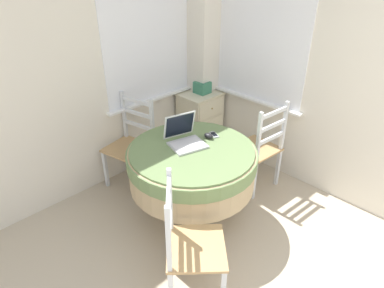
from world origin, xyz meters
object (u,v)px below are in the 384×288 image
Objects in this scene: cell_phone at (214,135)px; dining_chair_camera_near at (189,246)px; corner_cabinet at (200,121)px; dining_chair_near_right_window at (259,149)px; laptop at (185,138)px; computer_mouse at (209,136)px; storage_box at (202,87)px; round_dining_table at (192,164)px; dining_chair_near_back_window at (131,145)px.

dining_chair_camera_near is (-0.92, -0.62, -0.28)m from cell_phone.
dining_chair_near_right_window is at bearing -99.33° from corner_cabinet.
laptop reaches higher than computer_mouse.
dining_chair_camera_near is 6.01× the size of storage_box.
dining_chair_near_right_window is (0.82, -0.14, -0.12)m from round_dining_table.
laptop reaches higher than storage_box.
corner_cabinet is 4.61× the size of storage_box.
storage_box is (0.02, -0.01, 0.44)m from corner_cabinet.
storage_box is at bearing -12.93° from corner_cabinet.
corner_cabinet is at bearing 47.93° from computer_mouse.
cell_phone is at bearing -129.07° from corner_cabinet.
dining_chair_near_right_window is at bearing -100.75° from storage_box.
corner_cabinet is (0.16, 0.99, -0.09)m from dining_chair_near_right_window.
laptop is 0.80m from dining_chair_near_back_window.
computer_mouse is 0.68m from dining_chair_near_right_window.
laptop is at bearing 48.14° from dining_chair_camera_near.
dining_chair_near_back_window reaches higher than corner_cabinet.
laptop is at bearing 162.16° from dining_chair_near_right_window.
dining_chair_near_right_window is (0.88, -0.98, 0.00)m from dining_chair_near_back_window.
dining_chair_near_back_window is 1.13m from storage_box.
round_dining_table is 1.53× the size of corner_cabinet.
cell_phone is (0.30, -0.08, -0.05)m from laptop.
dining_chair_camera_near reaches higher than corner_cabinet.
dining_chair_camera_near is at bearing -131.86° from laptop.
laptop is at bearing -142.50° from corner_cabinet.
dining_chair_near_right_window is at bearing 17.17° from dining_chair_camera_near.
laptop is 0.24m from computer_mouse.
round_dining_table is 1.18× the size of dining_chair_near_back_window.
cell_phone is 0.93m from dining_chair_near_back_window.
cell_phone is 1.12m from corner_cabinet.
dining_chair_near_right_window is 1.30× the size of corner_cabinet.
dining_chair_camera_near reaches higher than cell_phone.
corner_cabinet is (0.96, 0.74, -0.42)m from laptop.
cell_phone reaches higher than round_dining_table.
dining_chair_camera_near is (-0.60, -0.58, -0.12)m from round_dining_table.
dining_chair_near_right_window is at bearing -9.75° from round_dining_table.
corner_cabinet is 0.44m from storage_box.
computer_mouse is (0.24, 0.03, 0.18)m from round_dining_table.
cell_phone is 0.13× the size of dining_chair_near_right_window.
dining_chair_near_right_window is 1.49m from dining_chair_camera_near.
storage_box is at bearing 79.25° from dining_chair_near_right_window.
dining_chair_near_back_window is 1.00× the size of dining_chair_camera_near.
dining_chair_near_right_window reaches higher than storage_box.
dining_chair_camera_near is at bearing -146.21° from cell_phone.
dining_chair_near_back_window is (-0.08, 0.72, -0.33)m from laptop.
computer_mouse is 0.10× the size of dining_chair_near_back_window.
round_dining_table is 12.15× the size of computer_mouse.
round_dining_table is 8.90× the size of cell_phone.
dining_chair_camera_near is (-0.54, -1.42, 0.00)m from dining_chair_near_back_window.
round_dining_table is 0.31m from computer_mouse.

